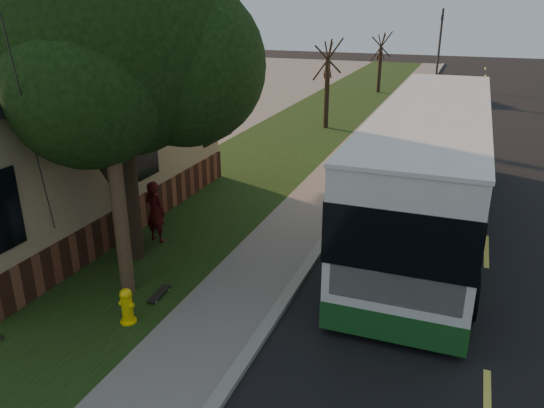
{
  "coord_description": "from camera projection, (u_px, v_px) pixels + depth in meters",
  "views": [
    {
      "loc": [
        3.16,
        -7.32,
        5.95
      ],
      "look_at": [
        -0.93,
        3.56,
        1.5
      ],
      "focal_mm": 35.0,
      "sensor_mm": 36.0,
      "label": 1
    }
  ],
  "objects": [
    {
      "name": "sidewalk",
      "position": [
        334.0,
        181.0,
        18.63
      ],
      "size": [
        2.0,
        80.0,
        0.08
      ],
      "primitive_type": "cube",
      "color": "slate",
      "rests_on": "ground"
    },
    {
      "name": "distant_car",
      "position": [
        445.0,
        90.0,
        33.47
      ],
      "size": [
        1.77,
        4.1,
        1.38
      ],
      "primitive_type": "imported",
      "rotation": [
        0.0,
        0.0,
        -0.04
      ],
      "color": "black",
      "rests_on": "ground"
    },
    {
      "name": "bare_tree_far",
      "position": [
        380.0,
        63.0,
        36.06
      ],
      "size": [
        1.38,
        1.21,
        4.03
      ],
      "color": "black",
      "rests_on": "grass_verge"
    },
    {
      "name": "traffic_signal",
      "position": [
        440.0,
        43.0,
        38.0
      ],
      "size": [
        0.18,
        0.22,
        5.5
      ],
      "color": "#2D2D30",
      "rests_on": "ground"
    },
    {
      "name": "skateboarder",
      "position": [
        155.0,
        212.0,
        13.65
      ],
      "size": [
        0.66,
        0.5,
        1.64
      ],
      "primitive_type": "imported",
      "rotation": [
        0.0,
        0.0,
        2.94
      ],
      "color": "#440D0E",
      "rests_on": "grass_verge"
    },
    {
      "name": "curb",
      "position": [
        363.0,
        184.0,
        18.29
      ],
      "size": [
        0.25,
        80.0,
        0.12
      ],
      "primitive_type": "cube",
      "color": "gray",
      "rests_on": "ground"
    },
    {
      "name": "transit_bus",
      "position": [
        430.0,
        163.0,
        14.5
      ],
      "size": [
        2.92,
        12.64,
        3.42
      ],
      "color": "silver",
      "rests_on": "ground"
    },
    {
      "name": "grass_verge",
      "position": [
        243.0,
        171.0,
        19.78
      ],
      "size": [
        5.0,
        80.0,
        0.07
      ],
      "primitive_type": "cube",
      "color": "black",
      "rests_on": "ground"
    },
    {
      "name": "leafy_tree",
      "position": [
        116.0,
        40.0,
        11.41
      ],
      "size": [
        6.3,
        6.0,
        7.8
      ],
      "color": "black",
      "rests_on": "grass_verge"
    },
    {
      "name": "road",
      "position": [
        486.0,
        200.0,
        17.0
      ],
      "size": [
        8.0,
        80.0,
        0.01
      ],
      "primitive_type": "cube",
      "color": "black",
      "rests_on": "ground"
    },
    {
      "name": "building_lot",
      "position": [
        33.0,
        147.0,
        23.07
      ],
      "size": [
        15.0,
        80.0,
        0.04
      ],
      "primitive_type": "cube",
      "color": "slate",
      "rests_on": "ground"
    },
    {
      "name": "fire_hydrant",
      "position": [
        127.0,
        306.0,
        10.27
      ],
      "size": [
        0.32,
        0.32,
        0.74
      ],
      "color": "yellow",
      "rests_on": "grass_verge"
    },
    {
      "name": "ground",
      "position": [
        251.0,
        354.0,
        9.57
      ],
      "size": [
        120.0,
        120.0,
        0.0
      ],
      "primitive_type": "plane",
      "color": "black",
      "rests_on": "ground"
    },
    {
      "name": "utility_pole",
      "position": [
        104.0,
        77.0,
        9.87
      ],
      "size": [
        2.86,
        3.21,
        9.07
      ],
      "color": "#473321",
      "rests_on": "ground"
    },
    {
      "name": "dumpster",
      "position": [
        125.0,
        148.0,
        20.17
      ],
      "size": [
        1.92,
        1.72,
        1.41
      ],
      "color": "black",
      "rests_on": "building_lot"
    },
    {
      "name": "bare_tree_near",
      "position": [
        327.0,
        85.0,
        25.69
      ],
      "size": [
        1.38,
        1.21,
        4.31
      ],
      "color": "black",
      "rests_on": "grass_verge"
    },
    {
      "name": "skateboard_main",
      "position": [
        159.0,
        294.0,
        11.3
      ],
      "size": [
        0.24,
        0.77,
        0.07
      ],
      "color": "black",
      "rests_on": "grass_verge"
    }
  ]
}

